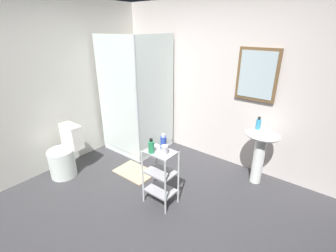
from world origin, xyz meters
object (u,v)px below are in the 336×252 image
Objects in this scene: body_wash_bottle_green at (151,147)px; toilet at (65,156)px; pedestal_sink at (261,146)px; bath_mat at (135,172)px; shampoo_bottle_blue at (163,142)px; shower_stall at (138,126)px; storage_cart at (160,173)px; rinse_cup at (165,150)px; hand_soap_bottle at (258,124)px.

toilet is at bearing -168.04° from body_wash_bottle_green.
pedestal_sink is 2.84m from toilet.
pedestal_sink reaches higher than bath_mat.
toilet is 1.59m from body_wash_bottle_green.
body_wash_bottle_green is 0.95× the size of shampoo_bottle_blue.
shower_stall is at bearing 140.96° from body_wash_bottle_green.
storage_cart is 7.41× the size of rinse_cup.
pedestal_sink is at bearing 55.74° from body_wash_bottle_green.
rinse_cup is 0.17× the size of bath_mat.
shower_stall is at bearing 144.92° from storage_cart.
pedestal_sink reaches higher than storage_cart.
body_wash_bottle_green reaches higher than bath_mat.
bath_mat is at bearing 162.11° from rinse_cup.
body_wash_bottle_green is 0.30× the size of bath_mat.
hand_soap_bottle is at bearing 9.94° from shower_stall.
rinse_cup is at bearing 30.49° from body_wash_bottle_green.
shower_stall is 1.55m from body_wash_bottle_green.
shampoo_bottle_blue is at bearing -123.67° from hand_soap_bottle.
shower_stall is 1.60m from rinse_cup.
body_wash_bottle_green is 0.16m from rinse_cup.
body_wash_bottle_green is (1.47, 0.31, 0.50)m from toilet.
hand_soap_bottle is at bearing 61.69° from rinse_cup.
toilet is at bearing -145.88° from pedestal_sink.
rinse_cup is at bearing -44.58° from shampoo_bottle_blue.
shower_stall is 1.48m from shampoo_bottle_blue.
storage_cart is at bearing -19.31° from bath_mat.
shampoo_bottle_blue is at bearing 135.42° from rinse_cup.
toilet is 1.59m from storage_cart.
shampoo_bottle_blue is 0.13m from rinse_cup.
body_wash_bottle_green is 1.11m from bath_mat.
shower_stall is 11.24× the size of body_wash_bottle_green.
toilet is at bearing -166.31° from rinse_cup.
body_wash_bottle_green is 1.78× the size of rinse_cup.
shower_stall is at bearing -170.90° from pedestal_sink.
shower_stall reaches higher than body_wash_bottle_green.
hand_soap_bottle is at bearing 168.41° from pedestal_sink.
shower_stall is 10.66× the size of shampoo_bottle_blue.
shower_stall is 2.70× the size of storage_cart.
storage_cart is at bearing 178.38° from rinse_cup.
shower_stall is at bearing 76.41° from toilet.
pedestal_sink is 1.35× the size of bath_mat.
pedestal_sink is 4.55× the size of body_wash_bottle_green.
shampoo_bottle_blue is (-0.02, 0.09, 0.39)m from storage_cart.
bath_mat is at bearing -51.11° from shower_stall.
pedestal_sink is 0.32m from hand_soap_bottle.
shower_stall is at bearing 128.89° from bath_mat.
body_wash_bottle_green is (-0.79, -1.29, -0.07)m from hand_soap_bottle.
storage_cart reaches higher than bath_mat.
pedestal_sink is at bearing 31.02° from bath_mat.
shower_stall is 3.33× the size of bath_mat.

